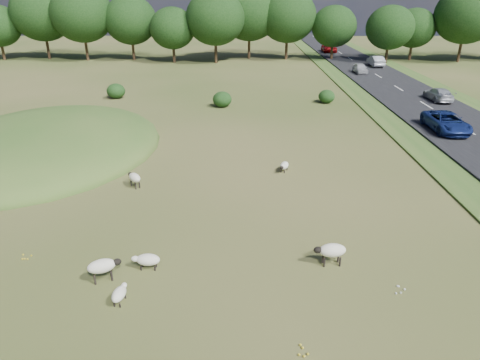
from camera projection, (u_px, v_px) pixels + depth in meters
name	position (u px, v px, depth m)	size (l,w,h in m)	color
ground	(218.00, 118.00, 38.00)	(160.00, 160.00, 0.00)	#2E4816
mound	(46.00, 148.00, 30.73)	(16.00, 20.00, 4.00)	#33561E
road	(405.00, 93.00, 47.01)	(8.00, 150.00, 0.25)	black
treeline	(222.00, 18.00, 67.84)	(96.28, 14.66, 11.70)	black
shrubs	(205.00, 95.00, 43.20)	(23.56, 5.57, 1.55)	black
sheep_0	(119.00, 294.00, 15.24)	(0.56, 1.04, 0.58)	beige
sheep_1	(284.00, 166.00, 26.48)	(0.79, 1.11, 0.62)	beige
sheep_2	(134.00, 178.00, 24.28)	(1.03, 1.13, 0.84)	beige
sheep_3	(147.00, 260.00, 17.08)	(1.16, 0.53, 0.67)	beige
sheep_4	(331.00, 250.00, 17.24)	(1.35, 0.66, 0.96)	beige
sheep_5	(103.00, 266.00, 16.29)	(1.34, 0.93, 0.93)	beige
car_0	(439.00, 94.00, 43.02)	(1.77, 4.35, 1.26)	#ADAFB5
car_1	(337.00, 42.00, 88.92)	(1.79, 4.40, 1.28)	maroon
car_2	(446.00, 122.00, 33.42)	(2.38, 5.16, 1.44)	navy
car_5	(360.00, 68.00, 57.82)	(1.51, 3.75, 1.28)	silver
car_6	(376.00, 61.00, 63.29)	(1.59, 4.56, 1.50)	#B3B7BC
car_7	(329.00, 48.00, 78.60)	(2.29, 4.97, 1.38)	maroon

